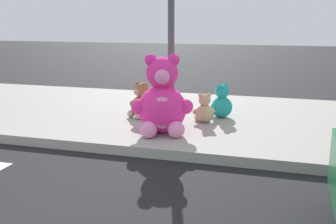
% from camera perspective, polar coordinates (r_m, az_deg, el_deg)
% --- Properties ---
extents(sidewalk, '(28.00, 4.40, 0.15)m').
position_cam_1_polar(sidewalk, '(8.05, -4.86, -0.31)').
color(sidewalk, '#9E9B93').
rests_on(sidewalk, ground_plane).
extents(sign_pole, '(0.56, 0.11, 3.20)m').
position_cam_1_polar(sign_pole, '(6.76, 0.44, 12.37)').
color(sign_pole, '#4C4C51').
rests_on(sign_pole, sidewalk).
extents(plush_pink_large, '(0.94, 0.89, 1.26)m').
position_cam_1_polar(plush_pink_large, '(6.32, -0.83, 1.41)').
color(plush_pink_large, '#F22D93').
rests_on(plush_pink_large, sidewalk).
extents(plush_tan, '(0.37, 0.38, 0.53)m').
position_cam_1_polar(plush_tan, '(7.09, 5.16, 0.23)').
color(plush_tan, tan).
rests_on(plush_tan, sidewalk).
extents(plush_teal, '(0.45, 0.45, 0.63)m').
position_cam_1_polar(plush_teal, '(7.48, 7.54, 1.18)').
color(plush_teal, teal).
rests_on(plush_teal, sidewalk).
extents(plush_brown, '(0.46, 0.48, 0.66)m').
position_cam_1_polar(plush_brown, '(7.42, -3.86, 1.25)').
color(plush_brown, olive).
rests_on(plush_brown, sidewalk).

